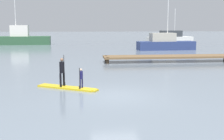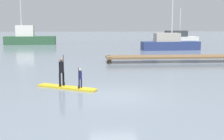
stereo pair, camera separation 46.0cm
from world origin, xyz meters
name	(u,v)px [view 1 (the left image)]	position (x,y,z in m)	size (l,w,h in m)	color
ground_plane	(116,95)	(0.00, 0.00, 0.00)	(240.00, 240.00, 0.00)	slate
paddleboard_near	(68,88)	(-2.50, 1.91, 0.05)	(3.46, 2.31, 0.10)	gold
paddler_adult	(62,70)	(-2.79, 2.09, 1.02)	(0.39, 0.45, 1.76)	black
paddler_child_solo	(81,77)	(-1.74, 1.46, 0.71)	(0.26, 0.35, 1.15)	#19194C
fishing_boat_white_large	(24,38)	(-11.53, 38.18, 1.12)	(8.60, 2.60, 9.22)	#2D5638
fishing_boat_green_midground	(165,43)	(9.79, 25.70, 0.89)	(8.07, 2.57, 7.88)	navy
motor_boat_small_navy	(170,39)	(14.34, 38.64, 0.90)	(8.93, 4.48, 6.26)	silver
floating_dock	(169,57)	(6.60, 12.97, 0.49)	(12.51, 2.20, 0.58)	brown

